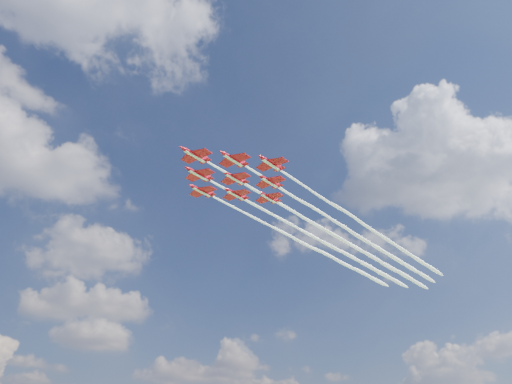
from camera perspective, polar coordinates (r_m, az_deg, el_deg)
jet_lead at (r=194.53m, az=6.44°, el=-3.48°), size 124.73×58.25×2.93m
jet_row2_port at (r=198.32m, az=9.65°, el=-3.74°), size 124.73×58.25×2.93m
jet_row2_starb at (r=205.18m, az=6.08°, el=-4.79°), size 124.73×58.25×2.93m
jet_row3_port at (r=202.72m, az=12.73°, el=-3.97°), size 124.73×58.25×2.93m
jet_row3_centre at (r=208.91m, az=9.14°, el=-5.01°), size 124.73×58.25×2.93m
jet_row3_starb at (r=215.93m, az=5.76°, el=-5.97°), size 124.73×58.25×2.93m
jet_row4_port at (r=213.22m, az=12.09°, el=-5.21°), size 124.73×58.25×2.93m
jet_row4_starb at (r=219.60m, az=8.68°, el=-6.16°), size 124.73×58.25×2.93m
jet_tail at (r=223.82m, az=11.50°, el=-6.33°), size 124.73×58.25×2.93m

